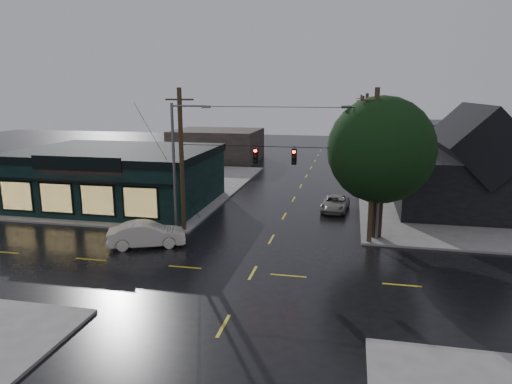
% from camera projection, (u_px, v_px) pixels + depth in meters
% --- Properties ---
extents(ground_plane, '(160.00, 160.00, 0.00)m').
position_uv_depth(ground_plane, '(253.00, 273.00, 25.46)').
color(ground_plane, black).
extents(sidewalk_nw, '(28.00, 28.00, 0.15)m').
position_uv_depth(sidewalk_nw, '(109.00, 185.00, 48.55)').
color(sidewalk_nw, slate).
rests_on(sidewalk_nw, ground).
extents(pizza_shop, '(16.30, 12.34, 4.90)m').
position_uv_depth(pizza_shop, '(118.00, 176.00, 40.27)').
color(pizza_shop, black).
rests_on(pizza_shop, ground).
extents(ne_building, '(12.60, 11.60, 8.75)m').
position_uv_depth(ne_building, '(473.00, 158.00, 37.70)').
color(ne_building, black).
rests_on(ne_building, ground).
extents(corner_tree, '(7.08, 7.08, 9.52)m').
position_uv_depth(corner_tree, '(381.00, 150.00, 29.99)').
color(corner_tree, black).
rests_on(corner_tree, ground).
extents(utility_pole_nw, '(2.00, 0.32, 10.15)m').
position_uv_depth(utility_pole_nw, '(184.00, 231.00, 32.97)').
color(utility_pole_nw, '#322616').
rests_on(utility_pole_nw, ground).
extents(utility_pole_ne, '(2.00, 0.32, 10.15)m').
position_uv_depth(utility_pole_ne, '(369.00, 243.00, 30.36)').
color(utility_pole_ne, '#322616').
rests_on(utility_pole_ne, ground).
extents(utility_pole_far_a, '(2.00, 0.32, 9.65)m').
position_uv_depth(utility_pole_far_a, '(363.00, 182.00, 50.89)').
color(utility_pole_far_a, '#322616').
rests_on(utility_pole_far_a, ground).
extents(utility_pole_far_b, '(2.00, 0.32, 9.15)m').
position_uv_depth(utility_pole_far_b, '(360.00, 157.00, 69.99)').
color(utility_pole_far_b, '#322616').
rests_on(utility_pole_far_b, ground).
extents(utility_pole_far_c, '(2.00, 0.32, 9.15)m').
position_uv_depth(utility_pole_far_c, '(359.00, 142.00, 89.09)').
color(utility_pole_far_c, '#322616').
rests_on(utility_pole_far_c, ground).
extents(span_signal_assembly, '(13.00, 0.48, 1.23)m').
position_uv_depth(span_signal_assembly, '(275.00, 156.00, 30.40)').
color(span_signal_assembly, black).
rests_on(span_signal_assembly, ground).
extents(streetlight_nw, '(5.40, 0.30, 9.15)m').
position_uv_depth(streetlight_nw, '(177.00, 234.00, 32.36)').
color(streetlight_nw, slate).
rests_on(streetlight_nw, ground).
extents(streetlight_ne, '(5.40, 0.30, 9.15)m').
position_uv_depth(streetlight_ne, '(376.00, 240.00, 30.93)').
color(streetlight_ne, slate).
rests_on(streetlight_ne, ground).
extents(bg_building_west, '(12.00, 10.00, 4.40)m').
position_uv_depth(bg_building_west, '(217.00, 145.00, 65.98)').
color(bg_building_west, '#2F2622').
rests_on(bg_building_west, ground).
extents(bg_building_east, '(14.00, 12.00, 5.60)m').
position_uv_depth(bg_building_east, '(430.00, 142.00, 64.61)').
color(bg_building_east, '#2B2C31').
rests_on(bg_building_east, ground).
extents(sedan_cream, '(5.21, 3.48, 1.62)m').
position_uv_depth(sedan_cream, '(147.00, 234.00, 29.63)').
color(sedan_cream, silver).
rests_on(sedan_cream, ground).
extents(suv_silver, '(2.48, 4.64, 1.24)m').
position_uv_depth(suv_silver, '(335.00, 204.00, 38.46)').
color(suv_silver, gray).
rests_on(suv_silver, ground).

